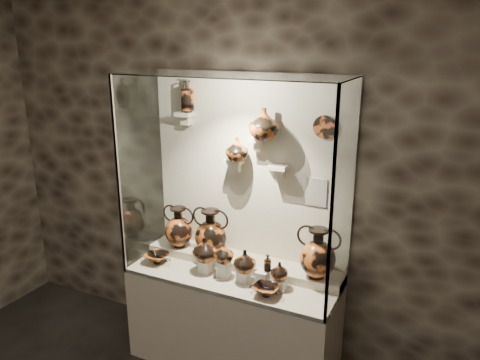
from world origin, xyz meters
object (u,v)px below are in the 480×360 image
object	(u,v)px
jug_c	(245,261)
jug_e	(280,271)
kylix_right	(266,290)
jug_b	(224,253)
amphora_left	(179,227)
amphora_right	(318,253)
jug_a	(205,249)
lekythos_small	(268,262)
kylix_left	(157,257)
lekythos_tall	(187,94)
ovoid_vase_b	(264,124)
amphora_mid	(211,232)
ovoid_vase_a	(237,149)

from	to	relation	value
jug_c	jug_e	distance (m)	0.28
jug_e	kylix_right	distance (m)	0.18
jug_b	jug_c	world-z (taller)	jug_b
amphora_left	amphora_right	bearing A→B (deg)	-3.13
amphora_left	jug_e	bearing A→B (deg)	-12.72
jug_a	lekythos_small	distance (m)	0.53
amphora_right	jug_e	distance (m)	0.31
amphora_left	jug_a	bearing A→B (deg)	-30.41
jug_a	kylix_left	world-z (taller)	jug_a
amphora_left	kylix_left	size ratio (longest dim) A/B	1.42
kylix_left	lekythos_tall	size ratio (longest dim) A/B	0.89
ovoid_vase_b	jug_a	bearing A→B (deg)	-152.10
jug_a	jug_e	size ratio (longest dim) A/B	1.48
lekythos_tall	jug_c	bearing A→B (deg)	-14.82
jug_b	kylix_left	xyz separation A→B (m)	(-0.62, -0.03, -0.16)
jug_c	lekythos_tall	bearing A→B (deg)	154.94
jug_e	kylix_right	xyz separation A→B (m)	(-0.05, -0.14, -0.10)
amphora_right	lekythos_tall	size ratio (longest dim) A/B	1.39
lekythos_small	lekythos_tall	world-z (taller)	lekythos_tall
ovoid_vase_b	kylix_right	bearing A→B (deg)	-64.92
amphora_mid	lekythos_tall	distance (m)	1.14
amphora_mid	lekythos_small	distance (m)	0.61
jug_c	ovoid_vase_a	size ratio (longest dim) A/B	0.97
amphora_left	ovoid_vase_a	world-z (taller)	ovoid_vase_a
amphora_mid	ovoid_vase_a	world-z (taller)	ovoid_vase_a
jug_e	ovoid_vase_b	xyz separation A→B (m)	(-0.23, 0.21, 1.06)
lekythos_small	kylix_right	xyz separation A→B (m)	(0.05, -0.14, -0.15)
amphora_right	kylix_left	xyz separation A→B (m)	(-1.32, -0.22, -0.22)
lekythos_small	lekythos_tall	bearing A→B (deg)	160.73
jug_a	jug_c	size ratio (longest dim) A/B	1.12
jug_a	jug_e	distance (m)	0.63
amphora_left	ovoid_vase_b	bearing A→B (deg)	-0.08
lekythos_tall	amphora_left	bearing A→B (deg)	-121.33
kylix_left	kylix_right	distance (m)	1.03
amphora_left	kylix_right	distance (m)	1.03
amphora_mid	amphora_right	distance (m)	0.92
amphora_mid	lekythos_tall	world-z (taller)	lekythos_tall
amphora_left	amphora_right	world-z (taller)	amphora_right
lekythos_small	ovoid_vase_a	world-z (taller)	ovoid_vase_a
amphora_left	ovoid_vase_b	size ratio (longest dim) A/B	1.54
lekythos_tall	ovoid_vase_b	xyz separation A→B (m)	(0.69, -0.06, -0.18)
kylix_right	ovoid_vase_b	world-z (taller)	ovoid_vase_b
jug_b	ovoid_vase_a	bearing A→B (deg)	96.38
jug_e	lekythos_small	bearing A→B (deg)	177.46
amphora_right	jug_a	distance (m)	0.89
jug_c	jug_e	world-z (taller)	jug_c
jug_b	lekythos_small	xyz separation A→B (m)	(0.36, 0.03, -0.01)
kylix_left	ovoid_vase_a	bearing A→B (deg)	5.80
jug_a	jug_c	distance (m)	0.36
kylix_left	lekythos_tall	bearing A→B (deg)	45.49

